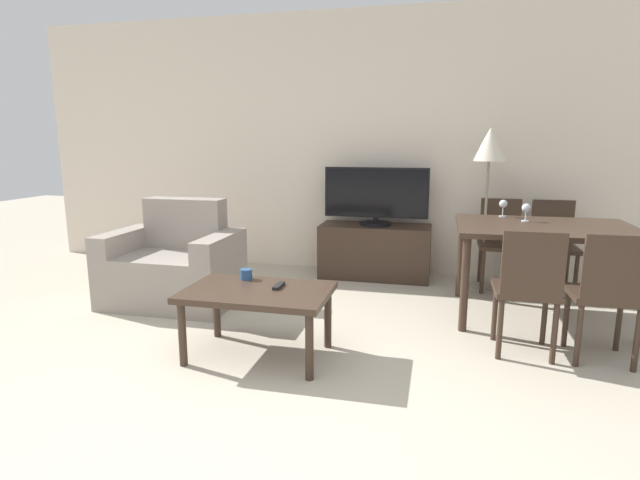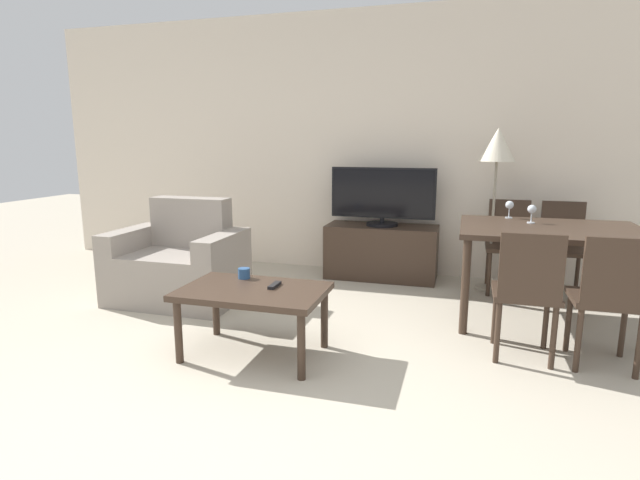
# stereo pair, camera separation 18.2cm
# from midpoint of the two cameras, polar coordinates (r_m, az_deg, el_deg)

# --- Properties ---
(ground_plane) EXTENTS (18.00, 18.00, 0.00)m
(ground_plane) POSITION_cam_midpoint_polar(r_m,az_deg,el_deg) (2.59, -14.77, -21.54)
(ground_plane) COLOR #B2A893
(wall_back) EXTENTS (7.11, 0.06, 2.70)m
(wall_back) POSITION_cam_midpoint_polar(r_m,az_deg,el_deg) (5.39, 1.94, 10.86)
(wall_back) COLOR beige
(wall_back) RESTS_ON ground_plane
(armchair) EXTENTS (1.09, 0.75, 0.88)m
(armchair) POSITION_cam_midpoint_polar(r_m,az_deg,el_deg) (4.53, -17.42, -2.97)
(armchair) COLOR gray
(armchair) RESTS_ON ground_plane
(tv_stand) EXTENTS (1.11, 0.46, 0.54)m
(tv_stand) POSITION_cam_midpoint_polar(r_m,az_deg,el_deg) (5.15, 5.28, -1.29)
(tv_stand) COLOR #38281E
(tv_stand) RESTS_ON ground_plane
(tv) EXTENTS (1.04, 0.32, 0.58)m
(tv) POSITION_cam_midpoint_polar(r_m,az_deg,el_deg) (5.05, 5.39, 4.99)
(tv) COLOR black
(tv) RESTS_ON tv_stand
(coffee_table) EXTENTS (0.93, 0.60, 0.45)m
(coffee_table) POSITION_cam_midpoint_polar(r_m,az_deg,el_deg) (3.26, -8.75, -6.54)
(coffee_table) COLOR #38281E
(coffee_table) RESTS_ON ground_plane
(dining_table) EXTENTS (1.32, 0.99, 0.75)m
(dining_table) POSITION_cam_midpoint_polar(r_m,az_deg,el_deg) (4.20, 23.20, 0.45)
(dining_table) COLOR #38281E
(dining_table) RESTS_ON ground_plane
(dining_chair_near) EXTENTS (0.40, 0.40, 0.85)m
(dining_chair_near) POSITION_cam_midpoint_polar(r_m,az_deg,el_deg) (3.43, 21.29, -4.87)
(dining_chair_near) COLOR #38281E
(dining_chair_near) RESTS_ON ground_plane
(dining_chair_far) EXTENTS (0.40, 0.40, 0.85)m
(dining_chair_far) POSITION_cam_midpoint_polar(r_m,az_deg,el_deg) (5.04, 24.16, -0.10)
(dining_chair_far) COLOR #38281E
(dining_chair_far) RESTS_ON ground_plane
(dining_chair_near_right) EXTENTS (0.40, 0.40, 0.85)m
(dining_chair_near_right) POSITION_cam_midpoint_polar(r_m,az_deg,el_deg) (3.52, 28.77, -5.08)
(dining_chair_near_right) COLOR #38281E
(dining_chair_near_right) RESTS_ON ground_plane
(dining_chair_far_left) EXTENTS (0.40, 0.40, 0.85)m
(dining_chair_far_left) POSITION_cam_midpoint_polar(r_m,az_deg,el_deg) (4.98, 18.93, 0.14)
(dining_chair_far_left) COLOR #38281E
(dining_chair_far_left) RESTS_ON ground_plane
(floor_lamp) EXTENTS (0.32, 0.32, 1.51)m
(floor_lamp) POSITION_cam_midpoint_polar(r_m,az_deg,el_deg) (4.88, 17.78, 9.51)
(floor_lamp) COLOR gray
(floor_lamp) RESTS_ON ground_plane
(remote_primary) EXTENTS (0.04, 0.15, 0.02)m
(remote_primary) POSITION_cam_midpoint_polar(r_m,az_deg,el_deg) (3.26, -6.34, -5.23)
(remote_primary) COLOR black
(remote_primary) RESTS_ON coffee_table
(cup_white_near) EXTENTS (0.08, 0.08, 0.07)m
(cup_white_near) POSITION_cam_midpoint_polar(r_m,az_deg,el_deg) (3.47, -9.93, -3.88)
(cup_white_near) COLOR navy
(cup_white_near) RESTS_ON coffee_table
(wine_glass_left) EXTENTS (0.07, 0.07, 0.15)m
(wine_glass_left) POSITION_cam_midpoint_polar(r_m,az_deg,el_deg) (4.31, 21.39, 3.32)
(wine_glass_left) COLOR silver
(wine_glass_left) RESTS_ON dining_table
(wine_glass_center) EXTENTS (0.07, 0.07, 0.15)m
(wine_glass_center) POSITION_cam_midpoint_polar(r_m,az_deg,el_deg) (4.53, 19.13, 3.81)
(wine_glass_center) COLOR silver
(wine_glass_center) RESTS_ON dining_table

